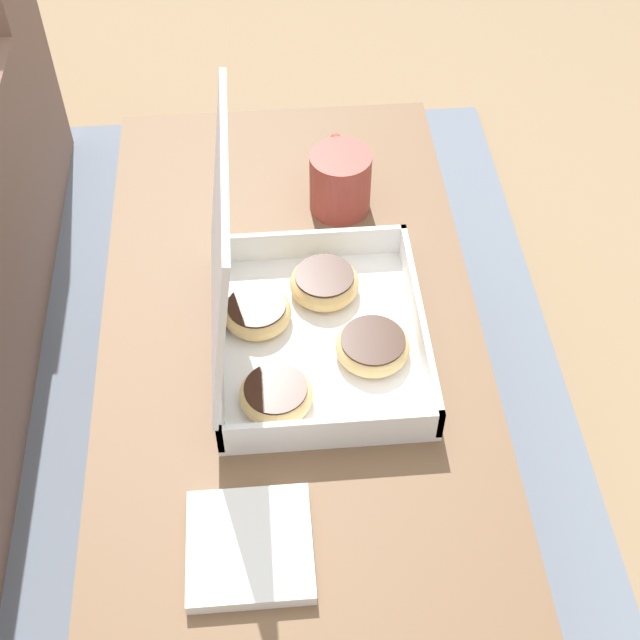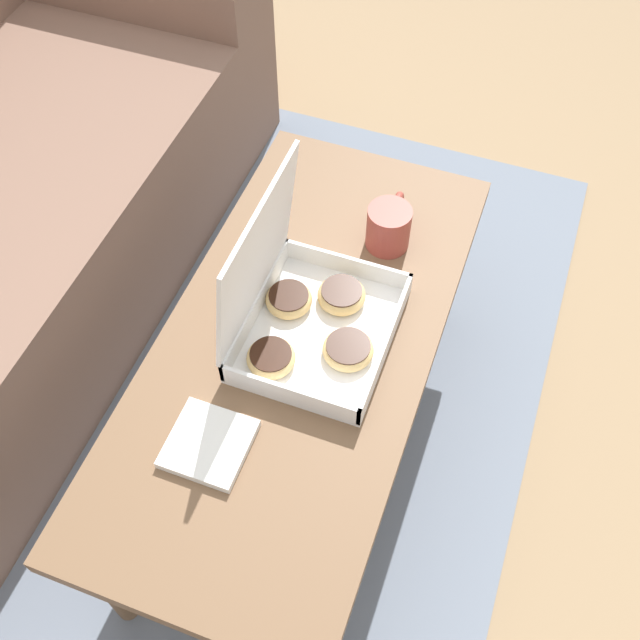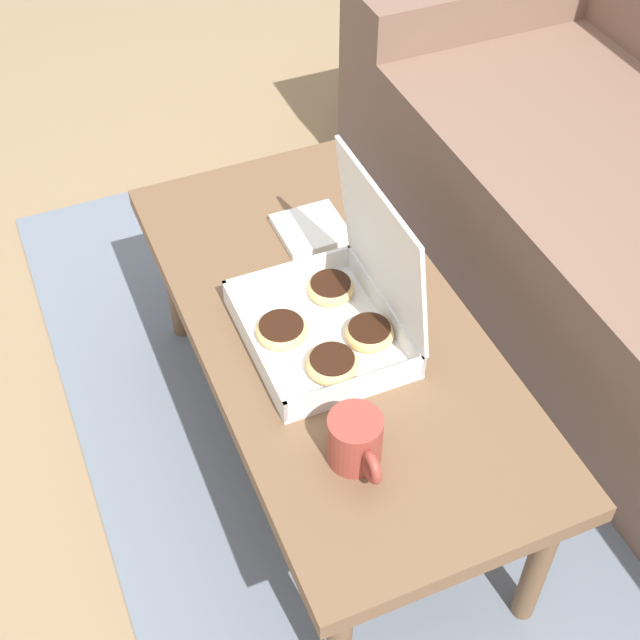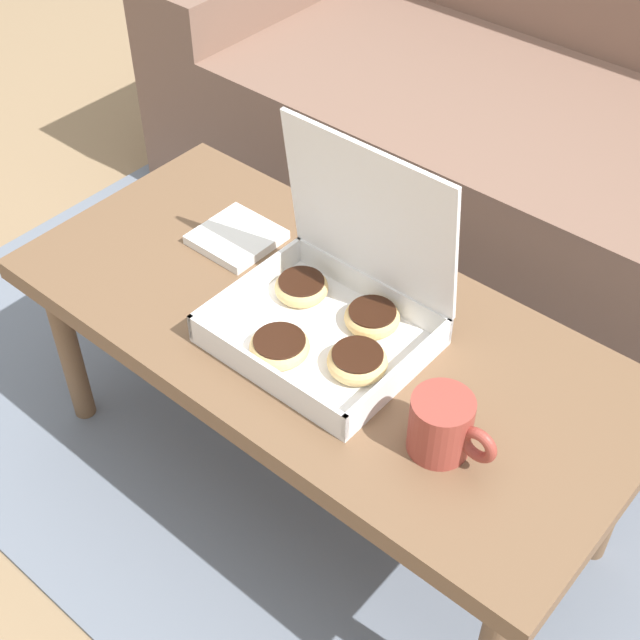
% 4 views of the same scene
% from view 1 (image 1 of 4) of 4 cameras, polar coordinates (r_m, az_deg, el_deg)
% --- Properties ---
extents(ground_plane, '(12.00, 12.00, 0.00)m').
position_cam_1_polar(ground_plane, '(1.54, -6.12, -12.98)').
color(ground_plane, '#937756').
extents(area_rug, '(2.21, 1.88, 0.01)m').
position_cam_1_polar(area_rug, '(1.58, -17.33, -13.18)').
color(area_rug, slate).
rests_on(area_rug, ground_plane).
extents(coffee_table, '(1.10, 0.52, 0.43)m').
position_cam_1_polar(coffee_table, '(1.21, -1.63, -4.06)').
color(coffee_table, brown).
rests_on(coffee_table, ground_plane).
extents(pastry_box, '(0.33, 0.28, 0.32)m').
position_cam_1_polar(pastry_box, '(1.15, -1.57, 0.22)').
color(pastry_box, white).
rests_on(pastry_box, coffee_table).
extents(coffee_mug, '(0.14, 0.09, 0.10)m').
position_cam_1_polar(coffee_mug, '(1.35, 1.29, 8.95)').
color(coffee_mug, '#993D33').
rests_on(coffee_mug, coffee_table).
extents(napkin_stack, '(0.14, 0.14, 0.02)m').
position_cam_1_polar(napkin_stack, '(1.02, -4.51, -14.24)').
color(napkin_stack, white).
rests_on(napkin_stack, coffee_table).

